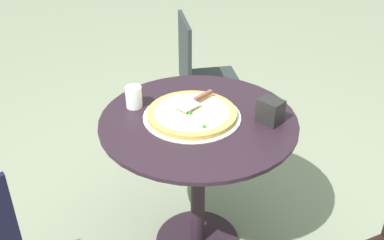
{
  "coord_description": "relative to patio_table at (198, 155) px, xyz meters",
  "views": [
    {
      "loc": [
        -1.64,
        -0.59,
        1.83
      ],
      "look_at": [
        0.01,
        0.03,
        0.74
      ],
      "focal_mm": 43.26,
      "sensor_mm": 36.0,
      "label": 1
    }
  ],
  "objects": [
    {
      "name": "pizza_on_tray",
      "position": [
        0.01,
        0.03,
        0.21
      ],
      "size": [
        0.44,
        0.44,
        0.04
      ],
      "color": "silver",
      "rests_on": "patio_table"
    },
    {
      "name": "napkin_dispenser",
      "position": [
        0.09,
        -0.3,
        0.25
      ],
      "size": [
        0.11,
        0.13,
        0.11
      ],
      "primitive_type": "cube",
      "rotation": [
        0.0,
        0.0,
        4.3
      ],
      "color": "black",
      "rests_on": "patio_table"
    },
    {
      "name": "drinking_cup",
      "position": [
        0.0,
        0.32,
        0.24
      ],
      "size": [
        0.08,
        0.08,
        0.1
      ],
      "primitive_type": "cylinder",
      "color": "white",
      "rests_on": "patio_table"
    },
    {
      "name": "patio_chair_corner",
      "position": [
        0.96,
        0.34,
        -0.07
      ],
      "size": [
        0.52,
        0.52,
        0.86
      ],
      "color": "#272D2F",
      "rests_on": "ground"
    },
    {
      "name": "pizza_server",
      "position": [
        0.08,
        0.04,
        0.24
      ],
      "size": [
        0.21,
        0.13,
        0.02
      ],
      "color": "silver",
      "rests_on": "pizza_on_tray"
    },
    {
      "name": "patio_table",
      "position": [
        0.0,
        0.0,
        0.0
      ],
      "size": [
        0.88,
        0.88,
        0.76
      ],
      "color": "black",
      "rests_on": "ground"
    }
  ]
}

